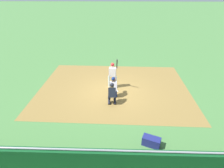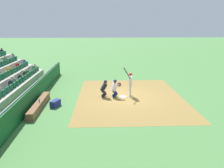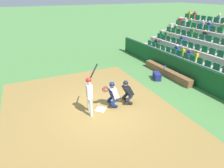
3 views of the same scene
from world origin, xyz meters
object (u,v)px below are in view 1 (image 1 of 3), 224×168
home_plate_marker (114,91)px  batter_at_plate (113,73)px  dugout_bench (161,160)px  equipment_duffel_bag (151,141)px  home_plate_umpire (112,93)px  water_bottle_on_bench (166,153)px  catcher_crouching (113,86)px

home_plate_marker → batter_at_plate: batter_at_plate is taller
batter_at_plate → dugout_bench: batter_at_plate is taller
equipment_duffel_bag → dugout_bench: bearing=-54.8°
home_plate_marker → home_plate_umpire: (-0.06, -1.33, 0.67)m
home_plate_umpire → equipment_duffel_bag: size_ratio=1.69×
water_bottle_on_bench → home_plate_umpire: bearing=117.8°
home_plate_umpire → home_plate_marker: bearing=87.5°
home_plate_marker → catcher_crouching: (0.00, -0.59, 0.71)m
batter_at_plate → catcher_crouching: batter_at_plate is taller
catcher_crouching → home_plate_umpire: catcher_crouching is taller
catcher_crouching → dugout_bench: size_ratio=0.32×
catcher_crouching → home_plate_umpire: (-0.06, -0.75, -0.04)m
home_plate_umpire → dugout_bench: size_ratio=0.31×
water_bottle_on_bench → equipment_duffel_bag: bearing=112.0°
home_plate_umpire → batter_at_plate: bearing=90.5°
home_plate_marker → batter_at_plate: (-0.08, 0.52, 1.07)m
catcher_crouching → equipment_duffel_bag: (1.69, -3.87, -0.52)m
batter_at_plate → equipment_duffel_bag: (1.77, -4.98, -0.88)m
catcher_crouching → water_bottle_on_bench: catcher_crouching is taller
batter_at_plate → catcher_crouching: 1.17m
home_plate_marker → water_bottle_on_bench: (2.05, -5.33, 0.52)m
batter_at_plate → home_plate_umpire: 1.90m
home_plate_marker → catcher_crouching: bearing=-89.7°
home_plate_umpire → equipment_duffel_bag: (1.75, -3.12, -0.48)m
dugout_bench → water_bottle_on_bench: water_bottle_on_bench is taller
home_plate_umpire → equipment_duffel_bag: 3.62m
dugout_bench → home_plate_marker: bearing=109.5°
catcher_crouching → home_plate_umpire: bearing=-94.7°
home_plate_marker → batter_at_plate: 1.19m
catcher_crouching → dugout_bench: 5.19m
dugout_bench → catcher_crouching: bearing=111.7°
batter_at_plate → home_plate_umpire: batter_at_plate is taller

